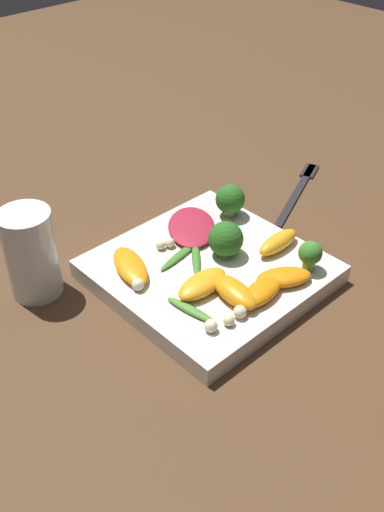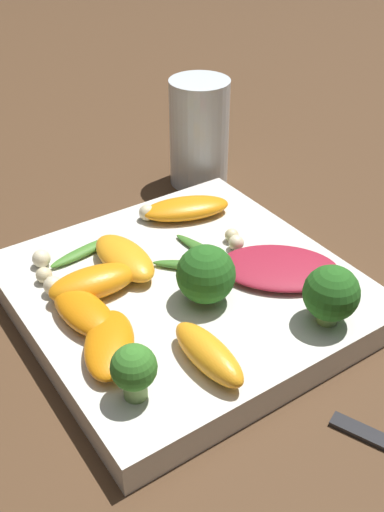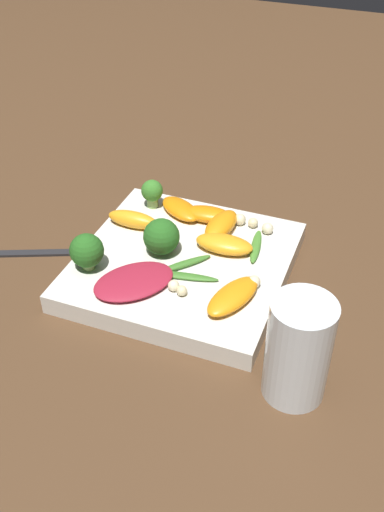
{
  "view_description": "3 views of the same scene",
  "coord_description": "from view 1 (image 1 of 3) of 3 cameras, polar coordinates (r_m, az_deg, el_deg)",
  "views": [
    {
      "loc": [
        0.41,
        -0.41,
        0.48
      ],
      "look_at": [
        -0.01,
        -0.02,
        0.04
      ],
      "focal_mm": 42.0,
      "sensor_mm": 36.0,
      "label": 1
    },
    {
      "loc": [
        0.2,
        0.31,
        0.31
      ],
      "look_at": [
        -0.0,
        0.0,
        0.05
      ],
      "focal_mm": 42.0,
      "sensor_mm": 36.0,
      "label": 2
    },
    {
      "loc": [
        -0.52,
        -0.21,
        0.47
      ],
      "look_at": [
        -0.01,
        -0.02,
        0.04
      ],
      "focal_mm": 42.0,
      "sensor_mm": 36.0,
      "label": 3
    }
  ],
  "objects": [
    {
      "name": "arugula_sprig_0",
      "position": [
        0.66,
        -0.1,
        -5.17
      ],
      "size": [
        0.07,
        0.02,
        0.01
      ],
      "color": "#47842D",
      "rests_on": "plate"
    },
    {
      "name": "orange_segment_1",
      "position": [
        0.76,
        8.2,
        1.31
      ],
      "size": [
        0.02,
        0.07,
        0.02
      ],
      "color": "orange",
      "rests_on": "plate"
    },
    {
      "name": "orange_segment_3",
      "position": [
        0.69,
        0.98,
        -2.68
      ],
      "size": [
        0.04,
        0.07,
        0.02
      ],
      "color": "orange",
      "rests_on": "plate"
    },
    {
      "name": "drinking_glass",
      "position": [
        0.72,
        -15.1,
        0.22
      ],
      "size": [
        0.06,
        0.06,
        0.11
      ],
      "color": "white",
      "rests_on": "ground_plane"
    },
    {
      "name": "ground_plane",
      "position": [
        0.75,
        1.61,
        -2.22
      ],
      "size": [
        2.4,
        2.4,
        0.0
      ],
      "primitive_type": "plane",
      "color": "#4C331E"
    },
    {
      "name": "macadamia_nut_0",
      "position": [
        0.64,
        1.81,
        -6.67
      ],
      "size": [
        0.01,
        0.01,
        0.01
      ],
      "color": "beige",
      "rests_on": "plate"
    },
    {
      "name": "macadamia_nut_3",
      "position": [
        0.76,
        -2.13,
        1.29
      ],
      "size": [
        0.01,
        0.01,
        0.01
      ],
      "color": "beige",
      "rests_on": "plate"
    },
    {
      "name": "arugula_sprig_1",
      "position": [
        0.74,
        0.39,
        -0.18
      ],
      "size": [
        0.06,
        0.06,
        0.01
      ],
      "color": "#3D7528",
      "rests_on": "plate"
    },
    {
      "name": "orange_segment_5",
      "position": [
        0.68,
        4.05,
        -3.43
      ],
      "size": [
        0.07,
        0.04,
        0.02
      ],
      "color": "orange",
      "rests_on": "plate"
    },
    {
      "name": "broccoli_floret_2",
      "position": [
        0.73,
        3.36,
        1.55
      ],
      "size": [
        0.04,
        0.04,
        0.05
      ],
      "color": "#84AD5B",
      "rests_on": "plate"
    },
    {
      "name": "arugula_sprig_2",
      "position": [
        0.75,
        -0.85,
        0.34
      ],
      "size": [
        0.03,
        0.09,
        0.01
      ],
      "color": "#3D7528",
      "rests_on": "plate"
    },
    {
      "name": "orange_segment_2",
      "position": [
        0.71,
        8.72,
        -2.02
      ],
      "size": [
        0.06,
        0.07,
        0.02
      ],
      "color": "orange",
      "rests_on": "plate"
    },
    {
      "name": "macadamia_nut_4",
      "position": [
        0.69,
        -5.17,
        -2.73
      ],
      "size": [
        0.01,
        0.01,
        0.01
      ],
      "color": "beige",
      "rests_on": "plate"
    },
    {
      "name": "macadamia_nut_1",
      "position": [
        0.66,
        4.59,
        -5.33
      ],
      "size": [
        0.01,
        0.01,
        0.01
      ],
      "color": "beige",
      "rests_on": "plate"
    },
    {
      "name": "orange_segment_0",
      "position": [
        0.69,
        6.94,
        -3.17
      ],
      "size": [
        0.04,
        0.07,
        0.02
      ],
      "color": "orange",
      "rests_on": "plate"
    },
    {
      "name": "plate",
      "position": [
        0.74,
        1.63,
        -1.49
      ],
      "size": [
        0.25,
        0.25,
        0.02
      ],
      "color": "silver",
      "rests_on": "ground_plane"
    },
    {
      "name": "broccoli_floret_0",
      "position": [
        0.72,
        11.19,
        0.16
      ],
      "size": [
        0.03,
        0.03,
        0.04
      ],
      "color": "#84AD5B",
      "rests_on": "plate"
    },
    {
      "name": "macadamia_nut_2",
      "position": [
        0.75,
        -3.0,
        1.04
      ],
      "size": [
        0.01,
        0.01,
        0.01
      ],
      "color": "beige",
      "rests_on": "plate"
    },
    {
      "name": "orange_segment_4",
      "position": [
        0.72,
        -5.9,
        -0.97
      ],
      "size": [
        0.09,
        0.06,
        0.02
      ],
      "color": "orange",
      "rests_on": "plate"
    },
    {
      "name": "macadamia_nut_5",
      "position": [
        0.65,
        3.53,
        -6.13
      ],
      "size": [
        0.01,
        0.01,
        0.01
      ],
      "color": "beige",
      "rests_on": "plate"
    },
    {
      "name": "radicchio_leaf_0",
      "position": [
        0.79,
        -0.04,
        2.81
      ],
      "size": [
        0.11,
        0.11,
        0.01
      ],
      "color": "maroon",
      "rests_on": "plate"
    },
    {
      "name": "fork",
      "position": [
        0.94,
        10.3,
        6.6
      ],
      "size": [
        0.09,
        0.18,
        0.01
      ],
      "color": "#262628",
      "rests_on": "ground_plane"
    },
    {
      "name": "broccoli_floret_1",
      "position": [
        0.81,
        3.65,
        5.38
      ],
      "size": [
        0.04,
        0.04,
        0.05
      ],
      "color": "#84AD5B",
      "rests_on": "plate"
    }
  ]
}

